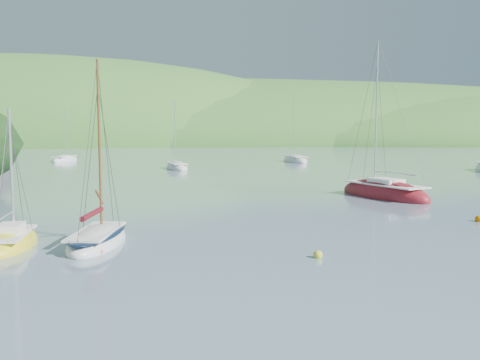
{
  "coord_description": "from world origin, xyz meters",
  "views": [
    {
      "loc": [
        -1.1,
        -22.18,
        5.45
      ],
      "look_at": [
        1.08,
        8.0,
        2.4
      ],
      "focal_mm": 40.0,
      "sensor_mm": 36.0,
      "label": 1
    }
  ],
  "objects": [
    {
      "name": "daysailer_white",
      "position": [
        -5.94,
        2.6,
        0.21
      ],
      "size": [
        2.76,
        6.15,
        9.17
      ],
      "rotation": [
        0.0,
        0.0,
        -0.1
      ],
      "color": "silver",
      "rests_on": "ground"
    },
    {
      "name": "distant_sloop_b",
      "position": [
        13.31,
        59.03,
        0.19
      ],
      "size": [
        3.88,
        8.03,
        10.98
      ],
      "rotation": [
        0.0,
        0.0,
        0.16
      ],
      "color": "silver",
      "rests_on": "ground"
    },
    {
      "name": "ground",
      "position": [
        0.0,
        0.0,
        0.0
      ],
      "size": [
        700.0,
        700.0,
        0.0
      ],
      "primitive_type": "plane",
      "color": "gray",
      "rests_on": "ground"
    },
    {
      "name": "distant_sloop_c",
      "position": [
        -22.4,
        62.91,
        0.17
      ],
      "size": [
        3.9,
        6.97,
        9.43
      ],
      "rotation": [
        0.0,
        0.0,
        -0.25
      ],
      "color": "silver",
      "rests_on": "ground"
    },
    {
      "name": "sloop_red",
      "position": [
        12.94,
        17.78,
        0.24
      ],
      "size": [
        6.41,
        9.26,
        13.03
      ],
      "rotation": [
        0.0,
        0.0,
        0.43
      ],
      "color": "maroon",
      "rests_on": "ground"
    },
    {
      "name": "sailboat_yellow",
      "position": [
        -9.8,
        2.41,
        0.17
      ],
      "size": [
        2.46,
        5.32,
        6.86
      ],
      "rotation": [
        0.0,
        0.0,
        0.08
      ],
      "color": "yellow",
      "rests_on": "ground"
    },
    {
      "name": "mooring_buoys",
      "position": [
        5.55,
        3.01,
        0.12
      ],
      "size": [
        20.81,
        8.18,
        0.47
      ],
      "color": "#C8D22F",
      "rests_on": "ground"
    },
    {
      "name": "shoreline_hills",
      "position": [
        -9.66,
        172.42,
        0.0
      ],
      "size": [
        690.0,
        135.0,
        56.0
      ],
      "color": "#33702A",
      "rests_on": "ground"
    },
    {
      "name": "distant_sloop_a",
      "position": [
        -4.25,
        46.36,
        0.17
      ],
      "size": [
        3.99,
        7.06,
        9.53
      ],
      "rotation": [
        0.0,
        0.0,
        0.26
      ],
      "color": "silver",
      "rests_on": "ground"
    }
  ]
}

